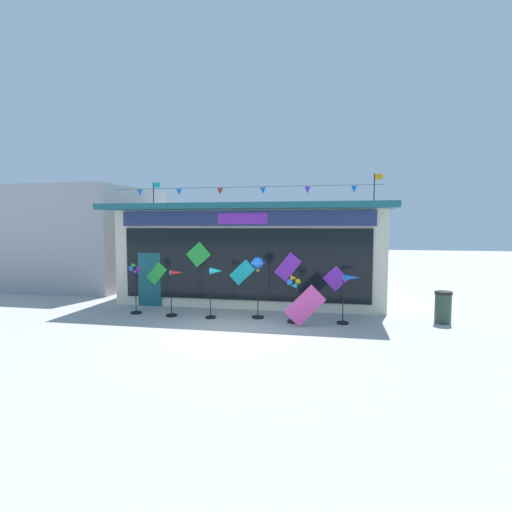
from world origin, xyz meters
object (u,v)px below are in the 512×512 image
kite_shop_building (257,251)px  trash_bin (443,307)px  wind_spinner_far_left (135,285)px  wind_spinner_left (174,290)px  wind_spinner_center_right (258,270)px  wind_spinner_right (294,294)px  display_kite_on_ground (305,306)px  wind_spinner_far_right (348,292)px  wind_spinner_center_left (214,283)px

kite_shop_building → trash_bin: 7.55m
wind_spinner_far_left → wind_spinner_left: 1.48m
wind_spinner_center_right → trash_bin: size_ratio=2.03×
wind_spinner_right → trash_bin: wind_spinner_right is taller
wind_spinner_center_right → wind_spinner_right: (1.20, -0.39, -0.66)m
kite_shop_building → display_kite_on_ground: bearing=-63.5°
wind_spinner_right → wind_spinner_far_right: size_ratio=0.97×
wind_spinner_center_right → display_kite_on_ground: wind_spinner_center_right is taller
wind_spinner_center_left → display_kite_on_ground: (2.96, -0.47, -0.53)m
wind_spinner_far_left → wind_spinner_left: wind_spinner_far_left is taller
wind_spinner_right → wind_spinner_far_right: (1.65, 0.15, 0.07)m
wind_spinner_far_right → wind_spinner_center_left: bearing=-179.1°
wind_spinner_center_right → wind_spinner_far_right: (2.86, -0.25, -0.59)m
kite_shop_building → wind_spinner_right: bearing=-65.6°
wind_spinner_center_left → wind_spinner_center_right: (1.37, 0.32, 0.42)m
wind_spinner_left → trash_bin: bearing=5.1°
wind_spinner_center_left → display_kite_on_ground: bearing=-9.0°
wind_spinner_left → display_kite_on_ground: 4.38m
wind_spinner_far_left → wind_spinner_far_right: (7.08, -0.08, -0.02)m
kite_shop_building → display_kite_on_ground: 5.47m
wind_spinner_far_left → display_kite_on_ground: 5.86m
wind_spinner_far_right → trash_bin: bearing=13.7°
display_kite_on_ground → kite_shop_building: bearing=116.5°
display_kite_on_ground → wind_spinner_far_left: bearing=173.9°
wind_spinner_left → wind_spinner_far_right: size_ratio=1.02×
kite_shop_building → wind_spinner_left: bearing=-114.8°
kite_shop_building → wind_spinner_center_left: 4.40m
wind_spinner_left → display_kite_on_ground: size_ratio=1.34×
trash_bin → wind_spinner_right: bearing=-169.4°
kite_shop_building → wind_spinner_center_left: (-0.59, -4.30, -0.76)m
trash_bin → display_kite_on_ground: size_ratio=0.85×
wind_spinner_right → display_kite_on_ground: (0.38, -0.39, -0.28)m
wind_spinner_left → wind_spinner_center_left: size_ratio=0.93×
wind_spinner_center_left → kite_shop_building: bearing=82.2°
wind_spinner_far_left → wind_spinner_right: size_ratio=1.17×
wind_spinner_far_left → kite_shop_building: bearing=50.3°
wind_spinner_left → wind_spinner_center_left: wind_spinner_center_left is taller
wind_spinner_far_left → wind_spinner_center_left: bearing=-3.0°
wind_spinner_right → trash_bin: size_ratio=1.51×
kite_shop_building → wind_spinner_left: 4.83m
wind_spinner_far_left → wind_spinner_center_left: 2.86m
wind_spinner_center_left → trash_bin: size_ratio=1.69×
wind_spinner_center_left → wind_spinner_center_right: wind_spinner_center_right is taller
display_kite_on_ground → trash_bin: bearing=16.6°
wind_spinner_far_left → wind_spinner_center_right: (4.23, 0.17, 0.57)m
wind_spinner_center_right → trash_bin: wind_spinner_center_right is taller
wind_spinner_center_right → wind_spinner_right: 1.43m
kite_shop_building → trash_bin: (6.52, -3.52, -1.41)m
wind_spinner_center_right → wind_spinner_right: size_ratio=1.35×
wind_spinner_right → wind_spinner_far_left: bearing=177.6°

